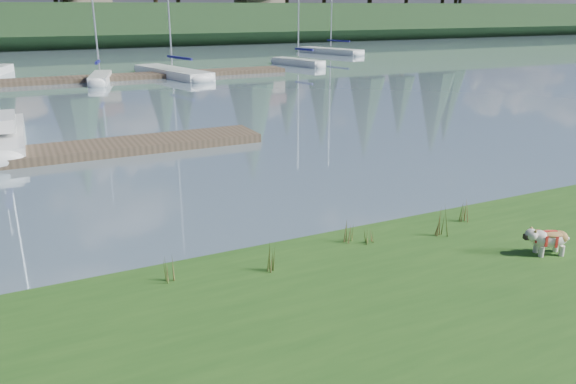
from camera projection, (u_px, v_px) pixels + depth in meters
ground at (80, 81)px, 38.16m from camera, size 200.00×200.00×0.00m
bank at (403, 380)px, 7.35m from camera, size 60.00×9.00×0.35m
ridge at (39, 25)px, 74.11m from camera, size 200.00×20.00×5.00m
bulldog at (549, 238)px, 10.59m from camera, size 0.90×0.56×0.53m
sailboat_main at (2, 131)px, 20.88m from camera, size 1.67×7.68×11.13m
dock_near at (27, 156)px, 18.52m from camera, size 16.00×2.00×0.30m
dock_far at (110, 77)px, 38.94m from camera, size 26.00×2.20×0.30m
sailboat_bg_2 at (101, 77)px, 37.91m from camera, size 2.38×5.76×8.76m
sailboat_bg_3 at (167, 71)px, 41.37m from camera, size 4.09×9.89×14.07m
sailboat_bg_4 at (294, 61)px, 48.52m from camera, size 2.81×6.31×9.36m
sailboat_bg_5 at (325, 50)px, 60.89m from camera, size 4.33×9.11×12.73m
weed_0 at (274, 258)px, 9.93m from camera, size 0.17×0.14×0.59m
weed_1 at (350, 232)px, 11.20m from camera, size 0.17×0.14×0.51m
weed_2 at (441, 222)px, 11.43m from camera, size 0.17×0.14×0.74m
weed_3 at (171, 269)px, 9.56m from camera, size 0.17×0.14×0.56m
weed_4 at (369, 235)px, 11.14m from camera, size 0.17×0.14×0.40m
weed_5 at (464, 210)px, 12.27m from camera, size 0.17×0.14×0.58m
mud_lip at (267, 259)px, 11.15m from camera, size 60.00×0.50×0.14m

